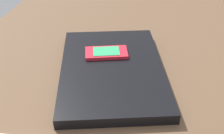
{
  "coord_description": "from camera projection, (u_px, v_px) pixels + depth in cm",
  "views": [
    {
      "loc": [
        -62.32,
        -13.86,
        43.07
      ],
      "look_at": [
        -9.6,
        -2.44,
        5.0
      ],
      "focal_mm": 44.91,
      "sensor_mm": 36.0,
      "label": 1
    }
  ],
  "objects": [
    {
      "name": "cell_phone_on_laptop",
      "position": [
        108.0,
        53.0,
        0.7
      ],
      "size": [
        8.2,
        11.55,
        0.96
      ],
      "color": "red",
      "rests_on": "laptop_closed"
    },
    {
      "name": "laptop_closed",
      "position": [
        112.0,
        70.0,
        0.66
      ],
      "size": [
        39.46,
        32.19,
        2.4
      ],
      "primitive_type": "cube",
      "rotation": [
        0.0,
        0.0,
        0.27
      ],
      "color": "black",
      "rests_on": "desk_surface"
    },
    {
      "name": "desk_surface",
      "position": [
        111.0,
        57.0,
        0.76
      ],
      "size": [
        120.0,
        80.0,
        3.0
      ],
      "primitive_type": "cube",
      "color": "brown",
      "rests_on": "ground"
    }
  ]
}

